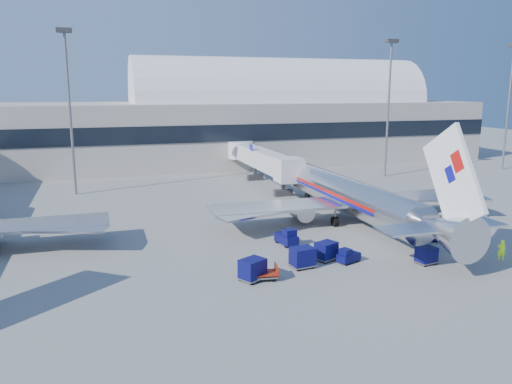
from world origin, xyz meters
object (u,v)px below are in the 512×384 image
object	(u,v)px
tug_left	(287,237)
mast_east	(389,88)
tug_lead	(348,256)
cart_train_a	(326,251)
airliner_main	(353,197)
cart_solo_near	(426,255)
barrier_mid	(451,216)
cart_solo_far	(468,232)
mast_far_east	(510,88)
ramp_worker	(502,250)
cart_train_c	(253,269)
tug_right	(427,235)
jetbridge_near	(259,158)
barrier_far	(475,214)
barrier_near	(427,218)
cart_train_b	(302,257)
cart_open_red	(264,274)
mast_west	(68,88)

from	to	relation	value
tug_left	mast_east	bearing A→B (deg)	-53.92
tug_lead	cart_train_a	xyz separation A→B (m)	(-1.49, 1.19, 0.26)
airliner_main	cart_solo_near	bearing A→B (deg)	-92.22
mast_east	barrier_mid	size ratio (longest dim) A/B	7.53
cart_train_a	cart_solo_far	world-z (taller)	cart_solo_far
airliner_main	mast_far_east	size ratio (longest dim) A/B	1.65
ramp_worker	cart_train_c	bearing A→B (deg)	30.71
tug_right	cart_solo_far	world-z (taller)	cart_solo_far
jetbridge_near	mast_far_east	bearing A→B (deg)	-0.98
cart_solo_near	tug_lead	bearing A→B (deg)	149.88
cart_train_a	cart_train_c	distance (m)	7.91
barrier_mid	cart_solo_near	bearing A→B (deg)	-135.60
barrier_far	cart_solo_near	xyz separation A→B (m)	(-15.15, -11.60, 0.33)
barrier_near	cart_train_c	distance (m)	26.06
cart_train_a	ramp_worker	xyz separation A→B (m)	(14.62, -4.50, 0.04)
tug_lead	jetbridge_near	bearing A→B (deg)	63.05
cart_train_a	tug_right	bearing A→B (deg)	-13.58
cart_train_c	ramp_worker	bearing A→B (deg)	-33.41
mast_east	cart_train_b	distance (m)	50.38
cart_solo_far	barrier_far	bearing A→B (deg)	41.65
barrier_near	cart_solo_far	world-z (taller)	cart_solo_far
cart_open_red	mast_east	bearing A→B (deg)	56.80
mast_far_east	cart_solo_near	world-z (taller)	mast_far_east
tug_right	tug_left	bearing A→B (deg)	-175.54
ramp_worker	cart_open_red	bearing A→B (deg)	30.77
airliner_main	mast_east	xyz separation A→B (m)	(20.00, 25.49, 11.87)
tug_lead	ramp_worker	bearing A→B (deg)	-34.56
mast_west	mast_far_east	xyz separation A→B (m)	(75.00, 0.00, 0.00)
barrier_far	cart_train_c	size ratio (longest dim) A/B	1.23
barrier_mid	ramp_worker	world-z (taller)	ramp_worker
cart_solo_far	ramp_worker	xyz separation A→B (m)	(-1.06, -5.47, -0.03)
mast_west	barrier_near	size ratio (longest dim) A/B	7.53
tug_left	cart_solo_near	size ratio (longest dim) A/B	1.46
mast_east	tug_lead	xyz separation A→B (m)	(-26.77, -37.36, -14.19)
tug_lead	tug_right	bearing A→B (deg)	-2.68
mast_west	cart_train_b	xyz separation A→B (m)	(19.06, -37.27, -13.87)
barrier_near	ramp_worker	world-z (taller)	ramp_worker
cart_train_c	ramp_worker	xyz separation A→B (m)	(22.10, -1.93, -0.02)
cart_train_a	cart_solo_far	size ratio (longest dim) A/B	1.08
jetbridge_near	ramp_worker	size ratio (longest dim) A/B	15.24
cart_train_b	mast_east	bearing A→B (deg)	42.86
cart_train_c	ramp_worker	distance (m)	22.19
tug_lead	cart_solo_far	world-z (taller)	cart_solo_far
cart_train_a	tug_lead	bearing A→B (deg)	-62.31
cart_open_red	barrier_near	bearing A→B (deg)	34.07
cart_solo_far	tug_right	bearing A→B (deg)	160.35
cart_train_b	ramp_worker	world-z (taller)	ramp_worker
mast_west	tug_lead	xyz separation A→B (m)	(23.23, -37.36, -14.19)
jetbridge_near	mast_west	distance (m)	29.67
airliner_main	barrier_mid	bearing A→B (deg)	-12.50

